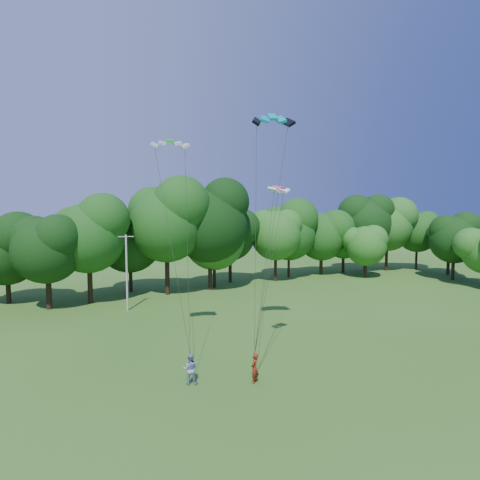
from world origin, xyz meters
name	(u,v)px	position (x,y,z in m)	size (l,w,h in m)	color
ground	(367,479)	(0.00, 0.00, 0.00)	(160.00, 160.00, 0.00)	#305A18
utility_pole	(127,272)	(-4.32, 29.10, 4.04)	(1.54, 0.49, 7.85)	#ADACA4
kite_flyer_left	(254,368)	(-0.11, 9.01, 0.89)	(0.65, 0.43, 1.79)	maroon
kite_flyer_right	(190,369)	(-3.61, 10.53, 0.91)	(0.89, 0.69, 1.83)	#8794BC
kite_teal	(272,117)	(3.68, 13.55, 16.94)	(3.12, 2.08, 0.77)	#0596AE
kite_green	(170,141)	(-3.20, 15.86, 15.09)	(2.77, 1.71, 0.44)	green
kite_pink	(279,187)	(2.83, 11.19, 11.79)	(1.70, 1.22, 0.28)	#FF4690
tree_back_center	(210,216)	(7.07, 35.01, 9.65)	(10.62, 10.62, 15.45)	#332613
tree_back_east	(344,236)	(32.10, 38.37, 6.18)	(6.80, 6.80, 9.90)	#332214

